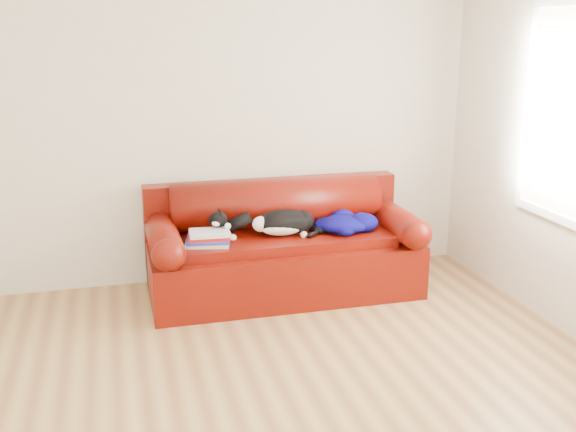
{
  "coord_description": "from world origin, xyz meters",
  "views": [
    {
      "loc": [
        -0.73,
        -3.4,
        2.05
      ],
      "look_at": [
        0.54,
        1.35,
        0.67
      ],
      "focal_mm": 42.0,
      "sensor_mm": 36.0,
      "label": 1
    }
  ],
  "objects_px": {
    "blanket": "(346,223)",
    "sofa_base": "(283,264)",
    "book_stack": "(209,238)",
    "cat": "(283,223)"
  },
  "relations": [
    {
      "from": "book_stack",
      "to": "blanket",
      "type": "xyz_separation_m",
      "value": [
        1.1,
        0.07,
        0.02
      ]
    },
    {
      "from": "book_stack",
      "to": "cat",
      "type": "distance_m",
      "value": 0.6
    },
    {
      "from": "book_stack",
      "to": "cat",
      "type": "bearing_deg",
      "value": 8.35
    },
    {
      "from": "book_stack",
      "to": "blanket",
      "type": "relative_size",
      "value": 0.72
    },
    {
      "from": "sofa_base",
      "to": "blanket",
      "type": "relative_size",
      "value": 4.08
    },
    {
      "from": "sofa_base",
      "to": "cat",
      "type": "relative_size",
      "value": 3.1
    },
    {
      "from": "book_stack",
      "to": "blanket",
      "type": "distance_m",
      "value": 1.1
    },
    {
      "from": "sofa_base",
      "to": "blanket",
      "type": "xyz_separation_m",
      "value": [
        0.49,
        -0.07,
        0.33
      ]
    },
    {
      "from": "cat",
      "to": "blanket",
      "type": "xyz_separation_m",
      "value": [
        0.51,
        -0.02,
        -0.03
      ]
    },
    {
      "from": "blanket",
      "to": "sofa_base",
      "type": "bearing_deg",
      "value": 171.64
    }
  ]
}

